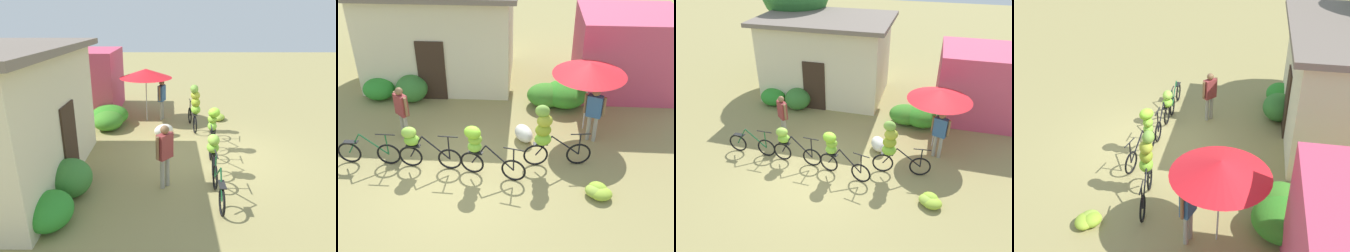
# 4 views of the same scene
# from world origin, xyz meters

# --- Properties ---
(ground_plane) EXTENTS (60.00, 60.00, 0.00)m
(ground_plane) POSITION_xyz_m (0.00, 0.00, 0.00)
(ground_plane) COLOR #948851
(building_low) EXTENTS (5.43, 3.89, 3.35)m
(building_low) POSITION_xyz_m (-1.50, 5.51, 1.69)
(building_low) COLOR beige
(building_low) RESTS_ON ground
(shop_pink) EXTENTS (3.20, 2.80, 2.66)m
(shop_pink) POSITION_xyz_m (4.81, 5.02, 1.33)
(shop_pink) COLOR #CB4666
(shop_pink) RESTS_ON ground
(hedge_bush_front_left) EXTENTS (1.05, 0.92, 0.71)m
(hedge_bush_front_left) POSITION_xyz_m (-3.31, 3.71, 0.35)
(hedge_bush_front_left) COLOR #2E8C2B
(hedge_bush_front_left) RESTS_ON ground
(hedge_bush_front_right) EXTENTS (1.03, 1.00, 0.88)m
(hedge_bush_front_right) POSITION_xyz_m (-2.18, 3.65, 0.44)
(hedge_bush_front_right) COLOR #377830
(hedge_bush_front_right) RESTS_ON ground
(hedge_bush_mid) EXTENTS (1.26, 1.11, 0.69)m
(hedge_bush_mid) POSITION_xyz_m (2.21, 3.64, 0.34)
(hedge_bush_mid) COLOR #3C8527
(hedge_bush_mid) RESTS_ON ground
(hedge_bush_by_door) EXTENTS (1.39, 1.45, 0.75)m
(hedge_bush_by_door) POSITION_xyz_m (2.80, 3.69, 0.37)
(hedge_bush_by_door) COLOR #358D26
(hedge_bush_by_door) RESTS_ON ground
(market_umbrella) EXTENTS (2.03, 2.03, 2.09)m
(market_umbrella) POSITION_xyz_m (3.26, 2.29, 1.92)
(market_umbrella) COLOR beige
(market_umbrella) RESTS_ON ground
(bicycle_leftmost) EXTENTS (1.65, 0.14, 0.93)m
(bicycle_leftmost) POSITION_xyz_m (-2.40, 0.28, 0.34)
(bicycle_leftmost) COLOR black
(bicycle_leftmost) RESTS_ON ground
(bicycle_near_pile) EXTENTS (1.62, 0.33, 1.15)m
(bicycle_near_pile) POSITION_xyz_m (-1.07, 0.24, 0.68)
(bicycle_near_pile) COLOR black
(bicycle_near_pile) RESTS_ON ground
(bicycle_center_loaded) EXTENTS (1.65, 0.55, 1.38)m
(bicycle_center_loaded) POSITION_xyz_m (0.50, 0.02, 0.83)
(bicycle_center_loaded) COLOR black
(bicycle_center_loaded) RESTS_ON ground
(bicycle_by_shop) EXTENTS (1.73, 0.42, 1.74)m
(bicycle_by_shop) POSITION_xyz_m (2.10, 0.47, 0.99)
(bicycle_by_shop) COLOR black
(bicycle_by_shop) RESTS_ON ground
(banana_pile_on_ground) EXTENTS (0.73, 0.70, 0.27)m
(banana_pile_on_ground) POSITION_xyz_m (3.32, -0.59, 0.12)
(banana_pile_on_ground) COLOR #94B731
(banana_pile_on_ground) RESTS_ON ground
(produce_sack) EXTENTS (0.71, 0.82, 0.44)m
(produce_sack) POSITION_xyz_m (1.53, 1.57, 0.22)
(produce_sack) COLOR silver
(produce_sack) RESTS_ON ground
(person_vendor) EXTENTS (0.55, 0.32, 1.63)m
(person_vendor) POSITION_xyz_m (3.41, 1.68, 1.00)
(person_vendor) COLOR gray
(person_vendor) RESTS_ON ground
(person_bystander) EXTENTS (0.46, 0.41, 1.59)m
(person_bystander) POSITION_xyz_m (-1.81, 1.48, 0.97)
(person_bystander) COLOR gray
(person_bystander) RESTS_ON ground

